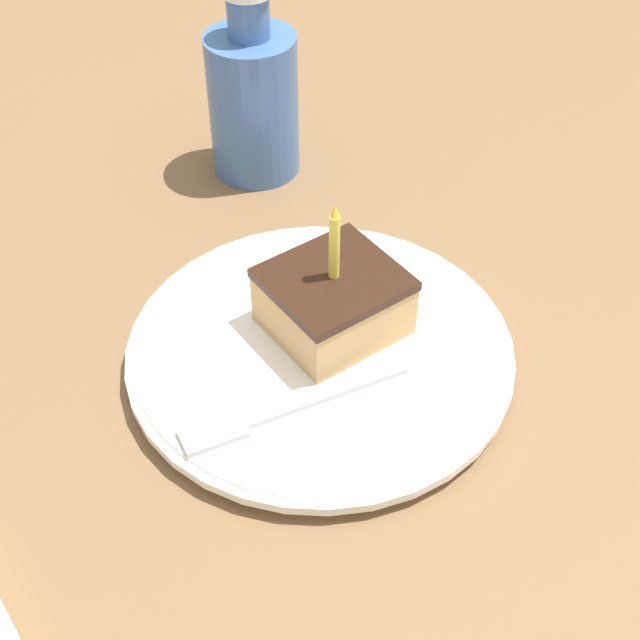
% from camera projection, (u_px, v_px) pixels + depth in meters
% --- Properties ---
extents(ground_plane, '(2.40, 2.40, 0.04)m').
position_uv_depth(ground_plane, '(333.00, 360.00, 0.71)').
color(ground_plane, brown).
rests_on(ground_plane, ground).
extents(plate, '(0.29, 0.29, 0.02)m').
position_uv_depth(plate, '(320.00, 352.00, 0.67)').
color(plate, white).
rests_on(plate, ground_plane).
extents(cake_slice, '(0.09, 0.09, 0.11)m').
position_uv_depth(cake_slice, '(335.00, 303.00, 0.66)').
color(cake_slice, tan).
rests_on(cake_slice, plate).
extents(fork, '(0.05, 0.17, 0.00)m').
position_uv_depth(fork, '(280.00, 409.00, 0.62)').
color(fork, '#B2B2B7').
rests_on(fork, plate).
extents(bottle, '(0.08, 0.08, 0.18)m').
position_uv_depth(bottle, '(253.00, 98.00, 0.82)').
color(bottle, '#3F66A5').
rests_on(bottle, ground_plane).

